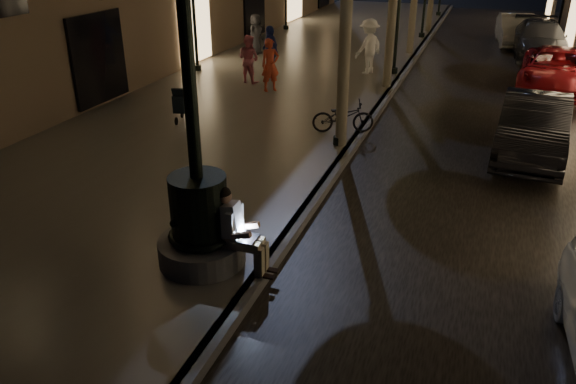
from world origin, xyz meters
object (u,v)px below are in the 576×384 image
at_px(car_rear, 540,40).
at_px(stroller, 184,102).
at_px(seated_man_laptop, 236,228).
at_px(pedestrian_pink, 249,59).
at_px(lamp_curb_a, 344,19).
at_px(car_third, 557,70).
at_px(bicycle, 343,117).
at_px(fountain_lamppost, 199,205).
at_px(pedestrian_red, 270,65).
at_px(car_second, 533,127).
at_px(pedestrian_blue, 270,51).
at_px(pedestrian_dark, 256,34).
at_px(car_fifth, 516,30).
at_px(pedestrian_white, 369,46).

bearing_deg(car_rear, stroller, -129.32).
distance_m(seated_man_laptop, pedestrian_pink, 11.83).
bearing_deg(stroller, seated_man_laptop, -69.83).
relative_size(lamp_curb_a, car_third, 0.95).
bearing_deg(pedestrian_pink, seated_man_laptop, 125.13).
bearing_deg(seated_man_laptop, bicycle, 90.48).
relative_size(seated_man_laptop, car_third, 0.28).
xyz_separation_m(fountain_lamppost, pedestrian_red, (-2.73, 10.16, -0.16)).
relative_size(fountain_lamppost, stroller, 4.53).
bearing_deg(bicycle, lamp_curb_a, 169.30).
bearing_deg(car_second, pedestrian_blue, 156.38).
xyz_separation_m(fountain_lamppost, pedestrian_pink, (-3.83, 10.96, -0.20)).
relative_size(seated_man_laptop, pedestrian_dark, 0.84).
bearing_deg(pedestrian_pink, car_rear, -124.90).
bearing_deg(lamp_curb_a, pedestrian_pink, 132.40).
height_order(lamp_curb_a, bicycle, lamp_curb_a).
height_order(car_third, bicycle, car_third).
distance_m(pedestrian_pink, bicycle, 5.97).
height_order(fountain_lamppost, lamp_curb_a, fountain_lamppost).
height_order(pedestrian_red, pedestrian_pink, pedestrian_red).
relative_size(pedestrian_pink, bicycle, 1.01).
height_order(car_fifth, pedestrian_red, pedestrian_red).
xyz_separation_m(fountain_lamppost, car_second, (5.20, 7.34, -0.49)).
bearing_deg(bicycle, pedestrian_pink, 27.92).
bearing_deg(car_second, pedestrian_dark, 147.04).
height_order(car_third, pedestrian_pink, pedestrian_pink).
distance_m(car_fifth, pedestrian_white, 10.27).
bearing_deg(pedestrian_red, pedestrian_pink, 101.33).
xyz_separation_m(stroller, car_fifth, (8.79, 16.17, -0.07)).
relative_size(seated_man_laptop, pedestrian_red, 0.82).
height_order(car_second, car_rear, car_rear).
height_order(seated_man_laptop, car_second, seated_man_laptop).
xyz_separation_m(seated_man_laptop, car_third, (5.59, 14.14, -0.23)).
distance_m(pedestrian_red, pedestrian_dark, 6.09).
distance_m(lamp_curb_a, pedestrian_white, 8.00).
distance_m(car_third, car_rear, 5.63).
relative_size(stroller, bicycle, 0.71).
distance_m(seated_man_laptop, lamp_curb_a, 6.43).
xyz_separation_m(lamp_curb_a, pedestrian_pink, (-4.53, 4.96, -2.22)).
height_order(fountain_lamppost, pedestrian_blue, fountain_lamppost).
xyz_separation_m(fountain_lamppost, stroller, (-3.79, 6.33, -0.44)).
bearing_deg(car_third, bicycle, -122.90).
xyz_separation_m(stroller, pedestrian_blue, (0.35, 5.67, 0.32)).
distance_m(seated_man_laptop, stroller, 7.71).
relative_size(car_rear, pedestrian_pink, 3.21).
xyz_separation_m(car_fifth, pedestrian_red, (-7.73, -12.34, 0.34)).
xyz_separation_m(lamp_curb_a, pedestrian_dark, (-6.19, 9.59, -2.21)).
distance_m(fountain_lamppost, stroller, 7.39).
bearing_deg(seated_man_laptop, lamp_curb_a, 89.17).
bearing_deg(car_second, lamp_curb_a, -158.69).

